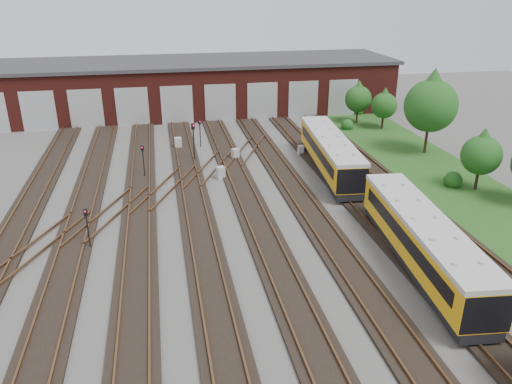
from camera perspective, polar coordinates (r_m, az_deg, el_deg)
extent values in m
plane|color=#474542|center=(28.09, -1.07, -10.10)|extent=(120.00, 120.00, 0.00)
cube|color=black|center=(28.38, -21.79, -11.38)|extent=(2.40, 70.00, 0.18)
cube|color=brown|center=(28.45, -23.28, -11.15)|extent=(0.10, 70.00, 0.15)
cube|color=brown|center=(28.15, -20.38, -11.05)|extent=(0.10, 70.00, 0.15)
cube|color=black|center=(27.82, -13.56, -10.98)|extent=(2.40, 70.00, 0.18)
cube|color=brown|center=(27.79, -15.09, -10.78)|extent=(0.10, 70.00, 0.15)
cube|color=brown|center=(27.68, -12.09, -10.60)|extent=(0.10, 70.00, 0.15)
cube|color=black|center=(27.82, -5.19, -10.34)|extent=(2.40, 70.00, 0.18)
cube|color=brown|center=(27.69, -6.70, -10.19)|extent=(0.10, 70.00, 0.15)
cube|color=brown|center=(27.79, -3.71, -9.92)|extent=(0.10, 70.00, 0.15)
cube|color=black|center=(28.40, 2.96, -9.51)|extent=(2.40, 70.00, 0.18)
cube|color=brown|center=(28.17, 1.53, -9.39)|extent=(0.10, 70.00, 0.15)
cube|color=brown|center=(28.47, 4.39, -9.06)|extent=(0.10, 70.00, 0.15)
cube|color=black|center=(29.51, 10.60, -8.55)|extent=(2.40, 70.00, 0.18)
cube|color=brown|center=(29.19, 9.30, -8.45)|extent=(0.10, 70.00, 0.15)
cube|color=brown|center=(29.68, 11.93, -8.10)|extent=(0.10, 70.00, 0.15)
cube|color=black|center=(31.10, 17.55, -7.55)|extent=(2.40, 70.00, 0.18)
cube|color=brown|center=(30.70, 16.39, -7.47)|extent=(0.10, 70.00, 0.15)
cube|color=brown|center=(31.35, 18.75, -7.11)|extent=(0.10, 70.00, 0.15)
cube|color=black|center=(33.10, 23.70, -6.56)|extent=(2.40, 70.00, 0.18)
cube|color=brown|center=(32.64, 22.70, -6.49)|extent=(0.10, 70.00, 0.15)
cube|color=brown|center=(33.42, 24.77, -6.15)|extent=(0.10, 70.00, 0.15)
cube|color=brown|center=(36.66, -16.33, -2.29)|extent=(5.40, 9.62, 0.15)
cube|color=brown|center=(40.13, -10.27, 0.53)|extent=(5.40, 9.62, 0.15)
cube|color=brown|center=(44.04, -5.22, 2.87)|extent=(5.40, 9.62, 0.15)
cube|color=brown|center=(33.80, -23.57, -5.60)|extent=(5.40, 9.62, 0.15)
cube|color=brown|center=(48.31, -1.01, 4.80)|extent=(5.40, 9.62, 0.15)
cube|color=#501914|center=(64.50, -7.52, 11.77)|extent=(50.00, 12.00, 6.00)
cube|color=#323134|center=(63.98, -7.67, 14.54)|extent=(51.00, 12.50, 0.40)
cube|color=#A5A7AA|center=(60.07, -23.59, 8.46)|extent=(3.60, 0.12, 4.40)
cube|color=#A5A7AA|center=(59.19, -18.83, 8.95)|extent=(3.60, 0.12, 4.40)
cube|color=#A5A7AA|center=(58.73, -13.95, 9.40)|extent=(3.60, 0.12, 4.40)
cube|color=#A5A7AA|center=(58.69, -9.01, 9.78)|extent=(3.60, 0.12, 4.40)
cube|color=#A5A7AA|center=(59.08, -4.09, 10.09)|extent=(3.60, 0.12, 4.40)
cube|color=#A5A7AA|center=(59.88, 0.73, 10.32)|extent=(3.60, 0.12, 4.40)
cube|color=#A5A7AA|center=(61.08, 5.41, 10.47)|extent=(3.60, 0.12, 4.40)
cube|color=#A5A7AA|center=(62.66, 9.87, 10.56)|extent=(3.60, 0.12, 4.40)
cube|color=#224A18|center=(43.21, 22.00, 0.49)|extent=(8.00, 55.00, 0.05)
cube|color=black|center=(30.35, 18.24, -7.32)|extent=(3.46, 14.08, 0.56)
cube|color=#F7B10D|center=(29.74, 18.55, -5.15)|extent=(3.74, 14.11, 2.04)
cube|color=#B9B8B4|center=(29.24, 18.84, -3.13)|extent=(3.83, 14.12, 0.28)
cube|color=black|center=(29.17, 16.40, -4.92)|extent=(1.23, 12.22, 0.79)
cube|color=black|center=(30.15, 20.75, -4.58)|extent=(1.23, 12.22, 0.79)
cube|color=black|center=(43.56, 8.36, 2.98)|extent=(3.46, 14.08, 0.56)
cube|color=#F7B10D|center=(43.14, 8.46, 4.60)|extent=(3.74, 14.11, 2.04)
cube|color=#B9B8B4|center=(42.79, 8.55, 6.08)|extent=(3.83, 14.12, 0.28)
cube|color=black|center=(42.79, 6.88, 4.87)|extent=(1.23, 12.22, 0.79)
cube|color=black|center=(43.38, 10.06, 4.92)|extent=(1.23, 12.22, 0.79)
cylinder|color=black|center=(42.72, -12.70, 3.10)|extent=(0.09, 0.09, 2.41)
cube|color=black|center=(42.27, -12.87, 4.91)|extent=(0.24, 0.17, 0.43)
sphere|color=#FF0E33|center=(42.17, -12.88, 4.98)|extent=(0.10, 0.10, 0.10)
cylinder|color=black|center=(32.22, -18.61, -4.42)|extent=(0.09, 0.09, 2.31)
cube|color=black|center=(31.64, -18.92, -2.21)|extent=(0.23, 0.16, 0.43)
sphere|color=#FF0E33|center=(31.53, -18.95, -2.13)|extent=(0.10, 0.10, 0.10)
cylinder|color=black|center=(50.15, -6.39, 6.41)|extent=(0.09, 0.09, 2.29)
cube|color=black|center=(49.78, -6.46, 7.93)|extent=(0.26, 0.21, 0.46)
sphere|color=#FF0E33|center=(49.67, -6.46, 8.00)|extent=(0.11, 0.11, 0.11)
cylinder|color=black|center=(45.93, -7.11, 5.29)|extent=(0.11, 0.11, 3.01)
cube|color=black|center=(45.42, -7.22, 7.44)|extent=(0.32, 0.26, 0.57)
sphere|color=#FF0E33|center=(45.28, -7.22, 7.54)|extent=(0.14, 0.14, 0.14)
cube|color=#B3B6B9|center=(50.07, -8.90, 5.54)|extent=(0.71, 0.60, 1.11)
cube|color=#B3B6B9|center=(41.84, -4.06, 2.21)|extent=(0.76, 0.69, 1.06)
cube|color=#B3B6B9|center=(46.38, -2.38, 4.34)|extent=(0.76, 0.70, 1.03)
cube|color=#B3B6B9|center=(47.96, 5.14, 4.80)|extent=(0.53, 0.44, 0.88)
cylinder|color=black|center=(59.76, 11.44, 8.44)|extent=(0.21, 0.21, 1.55)
sphere|color=#124113|center=(59.29, 11.60, 10.37)|extent=(3.02, 3.02, 3.02)
cone|color=#124113|center=(59.07, 11.69, 11.39)|extent=(2.59, 2.59, 2.16)
cylinder|color=black|center=(58.00, 14.24, 7.69)|extent=(0.24, 0.24, 1.45)
sphere|color=#124113|center=(57.54, 14.43, 9.55)|extent=(2.82, 2.82, 2.82)
cone|color=#124113|center=(57.33, 14.53, 10.52)|extent=(2.42, 2.42, 2.01)
cylinder|color=black|center=(50.61, 18.85, 5.60)|extent=(0.25, 0.25, 2.52)
sphere|color=#124113|center=(49.78, 19.34, 9.28)|extent=(4.90, 4.90, 4.90)
cone|color=#124113|center=(49.43, 19.61, 11.24)|extent=(4.20, 4.20, 3.50)
cylinder|color=black|center=(43.10, 23.90, 1.22)|extent=(0.24, 0.24, 1.58)
sphere|color=#124113|center=(42.43, 24.35, 3.86)|extent=(3.08, 3.08, 3.08)
cone|color=#124113|center=(42.12, 24.59, 5.27)|extent=(2.64, 2.64, 2.20)
sphere|color=#124113|center=(43.16, 21.63, 1.52)|extent=(1.45, 1.45, 1.45)
sphere|color=#124113|center=(57.00, 10.41, 7.72)|extent=(1.36, 1.36, 1.36)
sphere|color=#124113|center=(64.05, 11.55, 9.35)|extent=(1.46, 1.46, 1.46)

